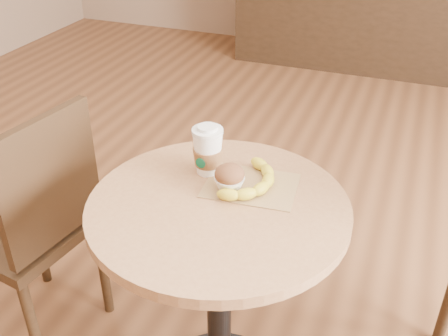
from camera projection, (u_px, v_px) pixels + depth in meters
name	position (u px, v px, depth m)	size (l,w,h in m)	color
cafe_table	(219.00, 271.00, 1.44)	(0.67, 0.67, 0.75)	black
chair_left	(34.00, 223.00, 1.68)	(0.44, 0.44, 0.88)	#312011
kraft_bag	(251.00, 186.00, 1.38)	(0.24, 0.18, 0.00)	#9B784B
coffee_cup	(208.00, 152.00, 1.41)	(0.08, 0.09, 0.14)	white
muffin	(229.00, 178.00, 1.35)	(0.08, 0.08, 0.07)	white
banana	(253.00, 180.00, 1.37)	(0.13, 0.23, 0.03)	gold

